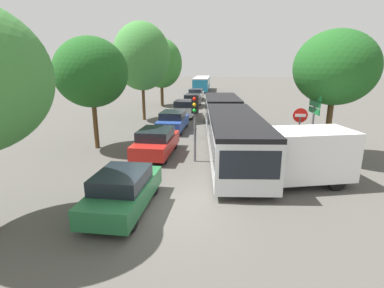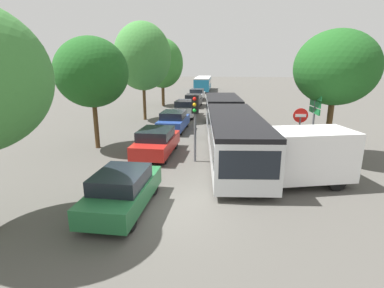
{
  "view_description": "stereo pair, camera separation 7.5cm",
  "coord_description": "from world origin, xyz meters",
  "px_view_note": "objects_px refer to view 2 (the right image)",
  "views": [
    {
      "loc": [
        1.48,
        -9.24,
        4.94
      ],
      "look_at": [
        0.2,
        4.38,
        1.2
      ],
      "focal_mm": 28.0,
      "sensor_mm": 36.0,
      "label": 1
    },
    {
      "loc": [
        1.56,
        -9.23,
        4.94
      ],
      "look_at": [
        0.2,
        4.38,
        1.2
      ],
      "focal_mm": 28.0,
      "sensor_mm": 36.0,
      "label": 2
    }
  ],
  "objects_px": {
    "city_bus_rear": "(203,83)",
    "white_van": "(295,156)",
    "queued_car_silver": "(197,94)",
    "direction_sign_post": "(314,112)",
    "tree_left_distant": "(162,63)",
    "queued_car_green": "(122,190)",
    "tree_right_near": "(336,70)",
    "queued_car_white": "(186,108)",
    "queued_car_black": "(193,100)",
    "tree_left_far": "(143,57)",
    "tree_left_mid": "(93,74)",
    "queued_car_red": "(156,142)",
    "no_entry_sign": "(299,128)",
    "articulated_bus": "(229,123)",
    "queued_car_blue": "(174,121)",
    "traffic_light": "(195,113)"
  },
  "relations": [
    {
      "from": "city_bus_rear",
      "to": "white_van",
      "type": "relative_size",
      "value": 2.11
    },
    {
      "from": "queued_car_silver",
      "to": "direction_sign_post",
      "type": "bearing_deg",
      "value": -160.1
    },
    {
      "from": "direction_sign_post",
      "to": "tree_left_distant",
      "type": "bearing_deg",
      "value": -62.77
    },
    {
      "from": "queued_car_green",
      "to": "direction_sign_post",
      "type": "xyz_separation_m",
      "value": [
        7.91,
        6.12,
        1.86
      ]
    },
    {
      "from": "queued_car_green",
      "to": "tree_right_near",
      "type": "relative_size",
      "value": 0.63
    },
    {
      "from": "queued_car_green",
      "to": "queued_car_white",
      "type": "xyz_separation_m",
      "value": [
        -0.03,
        18.53,
        0.06
      ]
    },
    {
      "from": "queued_car_white",
      "to": "queued_car_silver",
      "type": "xyz_separation_m",
      "value": [
        -0.03,
        12.95,
        -0.02
      ]
    },
    {
      "from": "queued_car_black",
      "to": "queued_car_green",
      "type": "bearing_deg",
      "value": -177.64
    },
    {
      "from": "white_van",
      "to": "tree_left_far",
      "type": "height_order",
      "value": "tree_left_far"
    },
    {
      "from": "queued_car_silver",
      "to": "tree_left_mid",
      "type": "bearing_deg",
      "value": 173.34
    },
    {
      "from": "queued_car_red",
      "to": "no_entry_sign",
      "type": "xyz_separation_m",
      "value": [
        7.29,
        -0.83,
        1.13
      ]
    },
    {
      "from": "queued_car_white",
      "to": "no_entry_sign",
      "type": "distance_m",
      "value": 14.9
    },
    {
      "from": "city_bus_rear",
      "to": "queued_car_silver",
      "type": "bearing_deg",
      "value": 179.95
    },
    {
      "from": "articulated_bus",
      "to": "queued_car_red",
      "type": "distance_m",
      "value": 4.72
    },
    {
      "from": "queued_car_green",
      "to": "tree_left_mid",
      "type": "xyz_separation_m",
      "value": [
        -3.92,
        7.4,
        3.58
      ]
    },
    {
      "from": "articulated_bus",
      "to": "queued_car_green",
      "type": "height_order",
      "value": "articulated_bus"
    },
    {
      "from": "queued_car_green",
      "to": "articulated_bus",
      "type": "bearing_deg",
      "value": -20.56
    },
    {
      "from": "queued_car_green",
      "to": "tree_left_far",
      "type": "bearing_deg",
      "value": 14.22
    },
    {
      "from": "articulated_bus",
      "to": "tree_left_mid",
      "type": "bearing_deg",
      "value": -83.45
    },
    {
      "from": "no_entry_sign",
      "to": "tree_left_mid",
      "type": "distance_m",
      "value": 11.45
    },
    {
      "from": "tree_left_distant",
      "to": "direction_sign_post",
      "type": "bearing_deg",
      "value": -59.52
    },
    {
      "from": "white_van",
      "to": "no_entry_sign",
      "type": "height_order",
      "value": "no_entry_sign"
    },
    {
      "from": "city_bus_rear",
      "to": "tree_left_mid",
      "type": "bearing_deg",
      "value": 174.0
    },
    {
      "from": "no_entry_sign",
      "to": "tree_left_far",
      "type": "height_order",
      "value": "tree_left_far"
    },
    {
      "from": "city_bus_rear",
      "to": "queued_car_blue",
      "type": "height_order",
      "value": "city_bus_rear"
    },
    {
      "from": "traffic_light",
      "to": "tree_left_mid",
      "type": "bearing_deg",
      "value": -101.03
    },
    {
      "from": "white_van",
      "to": "queued_car_blue",
      "type": "bearing_deg",
      "value": -69.37
    },
    {
      "from": "direction_sign_post",
      "to": "tree_left_far",
      "type": "height_order",
      "value": "tree_left_far"
    },
    {
      "from": "white_van",
      "to": "queued_car_silver",
      "type": "bearing_deg",
      "value": -91.04
    },
    {
      "from": "queued_car_red",
      "to": "queued_car_blue",
      "type": "bearing_deg",
      "value": 2.75
    },
    {
      "from": "no_entry_sign",
      "to": "queued_car_white",
      "type": "bearing_deg",
      "value": -151.29
    },
    {
      "from": "city_bus_rear",
      "to": "tree_left_far",
      "type": "relative_size",
      "value": 1.36
    },
    {
      "from": "white_van",
      "to": "queued_car_white",
      "type": "bearing_deg",
      "value": -81.52
    },
    {
      "from": "tree_left_mid",
      "to": "tree_right_near",
      "type": "distance_m",
      "value": 12.8
    },
    {
      "from": "queued_car_black",
      "to": "tree_left_far",
      "type": "height_order",
      "value": "tree_left_far"
    },
    {
      "from": "white_van",
      "to": "tree_left_mid",
      "type": "distance_m",
      "value": 11.63
    },
    {
      "from": "queued_car_red",
      "to": "traffic_light",
      "type": "bearing_deg",
      "value": -110.12
    },
    {
      "from": "queued_car_white",
      "to": "queued_car_blue",
      "type": "bearing_deg",
      "value": -179.33
    },
    {
      "from": "city_bus_rear",
      "to": "white_van",
      "type": "xyz_separation_m",
      "value": [
        6.45,
        -42.44,
        -0.15
      ]
    },
    {
      "from": "queued_car_black",
      "to": "queued_car_white",
      "type": "bearing_deg",
      "value": -178.14
    },
    {
      "from": "queued_car_white",
      "to": "tree_left_mid",
      "type": "xyz_separation_m",
      "value": [
        -3.89,
        -11.13,
        3.52
      ]
    },
    {
      "from": "tree_left_far",
      "to": "traffic_light",
      "type": "bearing_deg",
      "value": -63.97
    },
    {
      "from": "traffic_light",
      "to": "articulated_bus",
      "type": "bearing_deg",
      "value": 160.6
    },
    {
      "from": "direction_sign_post",
      "to": "tree_right_near",
      "type": "distance_m",
      "value": 2.25
    },
    {
      "from": "traffic_light",
      "to": "tree_left_far",
      "type": "height_order",
      "value": "tree_left_far"
    },
    {
      "from": "articulated_bus",
      "to": "tree_right_near",
      "type": "relative_size",
      "value": 2.52
    },
    {
      "from": "queued_car_black",
      "to": "white_van",
      "type": "height_order",
      "value": "white_van"
    },
    {
      "from": "tree_left_far",
      "to": "tree_left_distant",
      "type": "bearing_deg",
      "value": 90.59
    },
    {
      "from": "queued_car_green",
      "to": "queued_car_blue",
      "type": "relative_size",
      "value": 0.97
    },
    {
      "from": "queued_car_blue",
      "to": "queued_car_white",
      "type": "relative_size",
      "value": 0.95
    }
  ]
}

